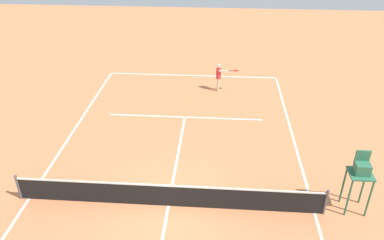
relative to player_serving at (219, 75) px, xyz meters
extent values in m
plane|color=#D37A4C|center=(1.71, 10.00, -0.99)|extent=(60.00, 60.00, 0.00)
cube|color=white|center=(1.71, -2.13, -0.99)|extent=(10.57, 0.10, 0.01)
cube|color=white|center=(-3.58, 10.00, -0.99)|extent=(0.10, 24.26, 0.01)
cube|color=white|center=(6.99, 10.00, -0.99)|extent=(0.10, 24.26, 0.01)
cube|color=white|center=(1.71, 3.33, -0.99)|extent=(7.93, 0.10, 0.01)
cube|color=white|center=(1.71, 10.00, -0.99)|extent=(0.10, 13.34, 0.01)
cylinder|color=#4C4C51|center=(-3.88, 10.00, -0.46)|extent=(0.10, 0.10, 1.07)
cylinder|color=#4C4C51|center=(7.29, 10.00, -0.46)|extent=(0.10, 0.10, 1.07)
cube|color=black|center=(1.71, 10.00, -0.54)|extent=(11.17, 0.03, 0.91)
cube|color=white|center=(1.71, 10.00, -0.06)|extent=(11.17, 0.04, 0.06)
cylinder|color=beige|center=(0.06, -0.10, -0.60)|extent=(0.12, 0.12, 0.78)
cylinder|color=beige|center=(0.04, 0.10, -0.60)|extent=(0.12, 0.12, 0.78)
cylinder|color=red|center=(0.05, 0.00, 0.09)|extent=(0.28, 0.28, 0.61)
sphere|color=beige|center=(0.05, 0.00, 0.57)|extent=(0.22, 0.22, 0.22)
cylinder|color=beige|center=(0.07, -0.19, 0.12)|extent=(0.09, 0.09, 0.54)
cylinder|color=beige|center=(-0.24, 0.15, 0.32)|extent=(0.55, 0.15, 0.09)
cylinder|color=black|center=(-0.64, 0.10, 0.32)|extent=(0.26, 0.07, 0.04)
ellipsoid|color=red|center=(-0.92, 0.07, 0.32)|extent=(0.35, 0.32, 0.04)
sphere|color=#CCE033|center=(1.64, 1.13, -0.96)|extent=(0.07, 0.07, 0.07)
cylinder|color=#2D6B4C|center=(-5.31, 10.01, -0.22)|extent=(0.07, 0.07, 1.55)
cylinder|color=#2D6B4C|center=(-4.61, 10.01, -0.22)|extent=(0.07, 0.07, 1.55)
cylinder|color=#2D6B4C|center=(-5.31, 9.31, -0.22)|extent=(0.07, 0.07, 1.55)
cylinder|color=#2D6B4C|center=(-4.61, 9.31, -0.22)|extent=(0.07, 0.07, 1.55)
cube|color=#2D6B4C|center=(-4.96, 9.66, 0.59)|extent=(0.80, 0.80, 0.06)
cube|color=#2D6B4C|center=(-4.96, 9.66, 0.82)|extent=(0.50, 0.44, 0.40)
cube|color=#2D6B4C|center=(-4.96, 9.46, 1.17)|extent=(0.50, 0.06, 0.50)
camera|label=1|loc=(0.04, 20.69, 8.79)|focal=36.20mm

